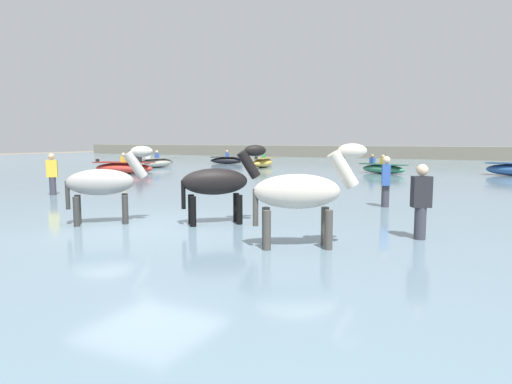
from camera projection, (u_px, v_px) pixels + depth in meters
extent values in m
plane|color=#756B56|center=(149.00, 241.00, 9.22)|extent=(120.00, 120.00, 0.00)
cube|color=slate|center=(317.00, 188.00, 18.03)|extent=(90.00, 90.00, 0.31)
ellipsoid|color=black|center=(215.00, 182.00, 9.30)|extent=(1.32, 1.26, 0.54)
cylinder|color=black|center=(236.00, 215.00, 9.66)|extent=(0.13, 0.13, 0.92)
cylinder|color=black|center=(240.00, 217.00, 9.35)|extent=(0.13, 0.13, 0.92)
cylinder|color=black|center=(191.00, 217.00, 9.42)|extent=(0.13, 0.13, 0.92)
cylinder|color=black|center=(193.00, 219.00, 9.11)|extent=(0.13, 0.13, 0.92)
cylinder|color=black|center=(249.00, 164.00, 9.44)|extent=(0.51, 0.49, 0.62)
ellipsoid|color=black|center=(255.00, 151.00, 9.44)|extent=(0.48, 0.46, 0.23)
cylinder|color=black|center=(183.00, 195.00, 9.17)|extent=(0.09, 0.09, 0.58)
ellipsoid|color=beige|center=(297.00, 191.00, 7.25)|extent=(1.45, 1.09, 0.56)
cylinder|color=#45423C|center=(325.00, 235.00, 7.52)|extent=(0.13, 0.13, 0.95)
cylinder|color=#45423C|center=(328.00, 240.00, 7.18)|extent=(0.13, 0.13, 0.95)
cylinder|color=#45423C|center=(266.00, 236.00, 7.49)|extent=(0.13, 0.13, 0.95)
cylinder|color=#45423C|center=(267.00, 240.00, 7.16)|extent=(0.13, 0.13, 0.95)
cylinder|color=beige|center=(343.00, 169.00, 7.23)|extent=(0.55, 0.44, 0.64)
ellipsoid|color=beige|center=(352.00, 151.00, 7.20)|extent=(0.51, 0.40, 0.24)
cylinder|color=#45423C|center=(256.00, 207.00, 7.27)|extent=(0.09, 0.09, 0.60)
ellipsoid|color=gray|center=(100.00, 182.00, 9.33)|extent=(1.29, 1.26, 0.54)
cylinder|color=#31312F|center=(125.00, 215.00, 9.69)|extent=(0.12, 0.12, 0.91)
cylinder|color=#31312F|center=(125.00, 217.00, 9.38)|extent=(0.12, 0.12, 0.91)
cylinder|color=#31312F|center=(78.00, 217.00, 9.43)|extent=(0.12, 0.12, 0.91)
cylinder|color=#31312F|center=(77.00, 219.00, 9.12)|extent=(0.12, 0.12, 0.91)
cylinder|color=gray|center=(135.00, 165.00, 9.48)|extent=(0.50, 0.49, 0.62)
ellipsoid|color=gray|center=(142.00, 152.00, 9.49)|extent=(0.47, 0.46, 0.23)
cylinder|color=#31312F|center=(68.00, 195.00, 9.18)|extent=(0.09, 0.09, 0.58)
ellipsoid|color=gold|center=(263.00, 163.00, 28.98)|extent=(1.43, 2.93, 0.55)
cube|color=olive|center=(263.00, 158.00, 28.94)|extent=(1.37, 2.81, 0.04)
cube|color=black|center=(256.00, 158.00, 27.67)|extent=(0.18, 0.14, 0.18)
cube|color=#388E51|center=(264.00, 156.00, 28.91)|extent=(0.22, 0.28, 0.30)
sphere|color=#A37556|center=(264.00, 152.00, 28.88)|extent=(0.18, 0.18, 0.18)
ellipsoid|color=black|center=(227.00, 161.00, 33.21)|extent=(2.56, 1.74, 0.47)
cube|color=black|center=(227.00, 157.00, 33.19)|extent=(2.46, 1.67, 0.04)
cube|color=#3356A8|center=(227.00, 155.00, 33.18)|extent=(0.31, 0.27, 0.30)
sphere|color=tan|center=(227.00, 151.00, 33.15)|extent=(0.18, 0.18, 0.18)
ellipsoid|color=#BC382D|center=(124.00, 168.00, 23.40)|extent=(3.37, 1.67, 0.56)
cube|color=maroon|center=(124.00, 162.00, 23.36)|extent=(3.23, 1.60, 0.04)
cube|color=black|center=(97.00, 161.00, 23.77)|extent=(0.15, 0.18, 0.18)
cube|color=#232328|center=(139.00, 159.00, 23.06)|extent=(0.29, 0.23, 0.30)
sphere|color=#A37556|center=(139.00, 155.00, 23.03)|extent=(0.18, 0.18, 0.18)
cube|color=gold|center=(123.00, 159.00, 23.33)|extent=(0.29, 0.23, 0.30)
sphere|color=beige|center=(123.00, 154.00, 23.30)|extent=(0.18, 0.18, 0.18)
ellipsoid|color=#B2AD9E|center=(156.00, 163.00, 28.79)|extent=(1.01, 3.11, 0.55)
cube|color=slate|center=(156.00, 158.00, 28.76)|extent=(0.97, 2.99, 0.04)
cube|color=white|center=(148.00, 156.00, 27.94)|extent=(0.18, 0.26, 0.30)
sphere|color=#A37556|center=(148.00, 152.00, 27.91)|extent=(0.18, 0.18, 0.18)
cube|color=#3356A8|center=(157.00, 156.00, 28.71)|extent=(0.18, 0.26, 0.30)
sphere|color=beige|center=(157.00, 152.00, 28.68)|extent=(0.18, 0.18, 0.18)
ellipsoid|color=#337556|center=(383.00, 169.00, 23.44)|extent=(2.71, 1.93, 0.46)
cube|color=#1E4634|center=(383.00, 164.00, 23.41)|extent=(2.60, 1.85, 0.04)
cube|color=#3356A8|center=(372.00, 161.00, 24.00)|extent=(0.31, 0.28, 0.30)
sphere|color=#A37556|center=(373.00, 156.00, 23.97)|extent=(0.18, 0.18, 0.18)
cube|color=gold|center=(383.00, 161.00, 23.37)|extent=(0.31, 0.28, 0.30)
sphere|color=tan|center=(383.00, 156.00, 23.35)|extent=(0.18, 0.18, 0.18)
cylinder|color=#383842|center=(385.00, 202.00, 11.77)|extent=(0.20, 0.20, 0.88)
cube|color=#3356A8|center=(386.00, 175.00, 11.69)|extent=(0.28, 0.36, 0.54)
sphere|color=beige|center=(386.00, 160.00, 11.65)|extent=(0.20, 0.20, 0.20)
cylinder|color=#383842|center=(53.00, 191.00, 14.34)|extent=(0.20, 0.20, 0.88)
cube|color=gold|center=(52.00, 169.00, 14.26)|extent=(0.37, 0.37, 0.54)
sphere|color=tan|center=(51.00, 156.00, 14.22)|extent=(0.20, 0.20, 0.20)
cylinder|color=#383842|center=(420.00, 232.00, 7.94)|extent=(0.20, 0.20, 0.88)
cube|color=#232328|center=(421.00, 192.00, 7.86)|extent=(0.38, 0.33, 0.54)
sphere|color=beige|center=(422.00, 170.00, 7.82)|extent=(0.20, 0.20, 0.20)
cube|color=#706B5B|center=(418.00, 154.00, 41.90)|extent=(80.00, 2.40, 1.47)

